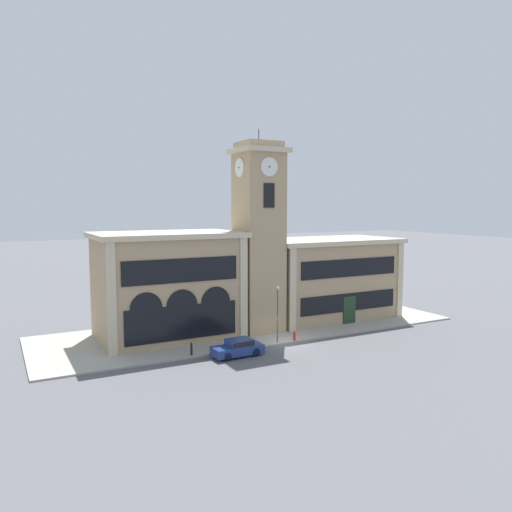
% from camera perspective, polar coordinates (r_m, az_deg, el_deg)
% --- Properties ---
extents(ground_plane, '(300.00, 300.00, 0.00)m').
position_cam_1_polar(ground_plane, '(44.24, 3.47, -10.02)').
color(ground_plane, '#56565B').
extents(sidewalk_kerb, '(40.95, 12.72, 0.15)m').
position_cam_1_polar(sidewalk_kerb, '(49.58, -0.40, -8.19)').
color(sidewalk_kerb, '#A39E93').
rests_on(sidewalk_kerb, ground_plane).
extents(clock_tower, '(4.57, 4.57, 19.11)m').
position_cam_1_polar(clock_tower, '(47.07, 0.31, 2.09)').
color(clock_tower, tan).
rests_on(clock_tower, ground_plane).
extents(town_hall_left_wing, '(12.99, 8.27, 9.67)m').
position_cam_1_polar(town_hall_left_wing, '(45.93, -10.05, -3.30)').
color(town_hall_left_wing, tan).
rests_on(town_hall_left_wing, ground_plane).
extents(town_hall_right_wing, '(14.94, 8.27, 8.54)m').
position_cam_1_polar(town_hall_right_wing, '(54.09, 8.15, -2.51)').
color(town_hall_right_wing, tan).
rests_on(town_hall_right_wing, ground_plane).
extents(parked_car_near, '(4.16, 1.82, 1.39)m').
position_cam_1_polar(parked_car_near, '(40.65, -2.07, -10.39)').
color(parked_car_near, navy).
rests_on(parked_car_near, ground_plane).
extents(street_lamp, '(0.36, 0.36, 5.00)m').
position_cam_1_polar(street_lamp, '(43.55, 2.48, -5.54)').
color(street_lamp, '#4C4C51').
rests_on(street_lamp, sidewalk_kerb).
extents(bollard, '(0.18, 0.18, 1.06)m').
position_cam_1_polar(bollard, '(40.72, -7.39, -10.49)').
color(bollard, black).
rests_on(bollard, sidewalk_kerb).
extents(fire_hydrant, '(0.22, 0.22, 0.87)m').
position_cam_1_polar(fire_hydrant, '(44.79, 4.41, -9.08)').
color(fire_hydrant, red).
rests_on(fire_hydrant, sidewalk_kerb).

